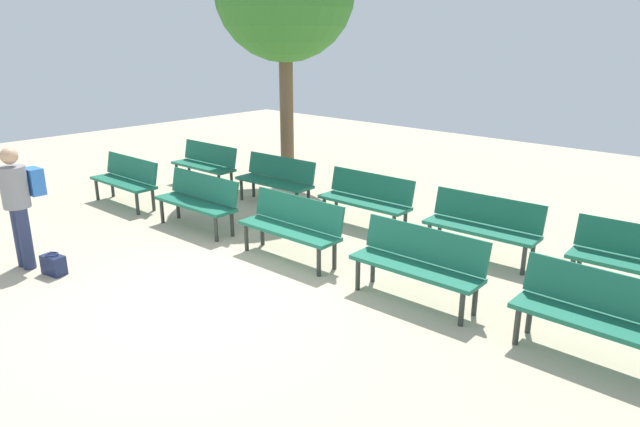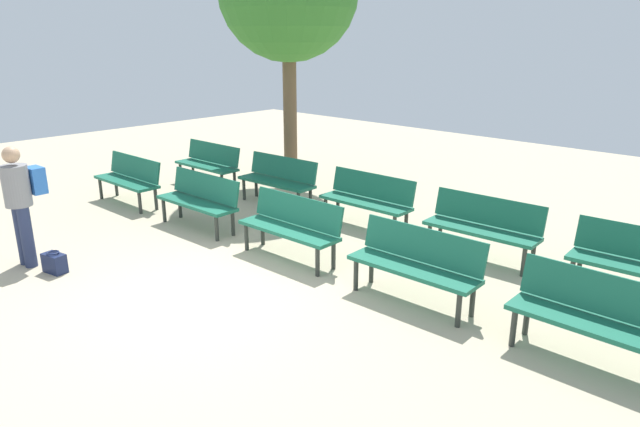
% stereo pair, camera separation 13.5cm
% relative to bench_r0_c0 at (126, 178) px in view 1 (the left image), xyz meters
% --- Properties ---
extents(ground_plane, '(25.07, 25.07, 0.00)m').
position_rel_bench_r0_c0_xyz_m(ground_plane, '(4.19, -1.42, -0.50)').
color(ground_plane, '#BCAD8E').
extents(bench_r0_c0, '(1.61, 0.52, 0.87)m').
position_rel_bench_r0_c0_xyz_m(bench_r0_c0, '(0.00, 0.00, 0.00)').
color(bench_r0_c0, '#19664C').
rests_on(bench_r0_c0, ground_plane).
extents(bench_r0_c1, '(1.62, 0.53, 0.87)m').
position_rel_bench_r0_c0_xyz_m(bench_r0_c1, '(2.10, 0.09, 0.00)').
color(bench_r0_c1, '#19664C').
rests_on(bench_r0_c1, ground_plane).
extents(bench_r0_c2, '(1.61, 0.52, 0.87)m').
position_rel_bench_r0_c0_xyz_m(bench_r0_c2, '(4.13, 0.19, 0.00)').
color(bench_r0_c2, '#19664C').
rests_on(bench_r0_c2, ground_plane).
extents(bench_r0_c3, '(1.62, 0.54, 0.87)m').
position_rel_bench_r0_c0_xyz_m(bench_r0_c3, '(6.16, 0.25, 0.00)').
color(bench_r0_c3, '#19664C').
rests_on(bench_r0_c3, ground_plane).
extents(bench_r0_c4, '(1.61, 0.50, 0.87)m').
position_rel_bench_r0_c0_xyz_m(bench_r0_c4, '(8.17, 0.32, 0.00)').
color(bench_r0_c4, '#19664C').
rests_on(bench_r0_c4, ground_plane).
extents(bench_r1_c0, '(1.61, 0.52, 0.87)m').
position_rel_bench_r0_c0_xyz_m(bench_r1_c0, '(-0.01, 1.79, 0.00)').
color(bench_r1_c0, '#19664C').
rests_on(bench_r1_c0, ground_plane).
extents(bench_r1_c1, '(1.63, 0.57, 0.87)m').
position_rel_bench_r0_c0_xyz_m(bench_r1_c1, '(2.03, 1.88, 0.00)').
color(bench_r1_c1, '#19664C').
rests_on(bench_r1_c1, ground_plane).
extents(bench_r1_c2, '(1.61, 0.53, 0.87)m').
position_rel_bench_r0_c0_xyz_m(bench_r1_c2, '(4.06, 1.97, 0.00)').
color(bench_r1_c2, '#19664C').
rests_on(bench_r1_c2, ground_plane).
extents(bench_r1_c3, '(1.62, 0.56, 0.87)m').
position_rel_bench_r0_c0_xyz_m(bench_r1_c3, '(6.08, 2.02, 0.00)').
color(bench_r1_c3, '#19664C').
rests_on(bench_r1_c3, ground_plane).
extents(visitor_with_backpack, '(0.35, 0.53, 1.65)m').
position_rel_bench_r0_c0_xyz_m(visitor_with_backpack, '(1.68, -2.45, 0.43)').
color(visitor_with_backpack, navy).
rests_on(visitor_with_backpack, ground_plane).
extents(handbag, '(0.35, 0.24, 0.29)m').
position_rel_bench_r0_c0_xyz_m(handbag, '(2.21, -2.34, -0.37)').
color(handbag, '#192347').
rests_on(handbag, ground_plane).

